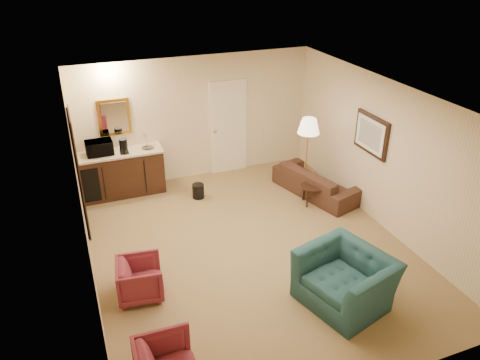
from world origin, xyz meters
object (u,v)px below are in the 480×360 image
(coffee_maker, at_px, (123,146))
(floor_lamp, at_px, (307,157))
(waste_bin, at_px, (198,191))
(coffee_table, at_px, (317,194))
(microwave, at_px, (99,146))
(sofa, at_px, (316,178))
(wetbar_cabinet, at_px, (123,173))
(rose_chair_near, at_px, (140,277))
(teal_armchair, at_px, (346,272))

(coffee_maker, bearing_deg, floor_lamp, -21.99)
(floor_lamp, distance_m, coffee_maker, 3.57)
(floor_lamp, distance_m, waste_bin, 2.25)
(coffee_table, distance_m, microwave, 4.31)
(sofa, relative_size, microwave, 3.70)
(microwave, height_order, coffee_maker, microwave)
(wetbar_cabinet, height_order, floor_lamp, floor_lamp)
(coffee_table, height_order, floor_lamp, floor_lamp)
(rose_chair_near, xyz_separation_m, floor_lamp, (3.67, 1.90, 0.49))
(wetbar_cabinet, relative_size, teal_armchair, 1.38)
(floor_lamp, relative_size, coffee_maker, 5.47)
(rose_chair_near, bearing_deg, coffee_maker, 1.34)
(waste_bin, distance_m, microwave, 2.10)
(sofa, distance_m, floor_lamp, 0.49)
(rose_chair_near, distance_m, coffee_table, 3.98)
(sofa, bearing_deg, floor_lamp, 47.31)
(coffee_table, xyz_separation_m, waste_bin, (-2.10, 1.04, -0.05))
(wetbar_cabinet, distance_m, floor_lamp, 3.68)
(floor_lamp, height_order, waste_bin, floor_lamp)
(sofa, bearing_deg, coffee_maker, 53.57)
(coffee_table, relative_size, floor_lamp, 0.43)
(floor_lamp, bearing_deg, coffee_maker, 159.97)
(floor_lamp, xyz_separation_m, waste_bin, (-2.07, 0.60, -0.66))
(teal_armchair, relative_size, coffee_maker, 4.03)
(coffee_table, bearing_deg, coffee_maker, 153.86)
(rose_chair_near, relative_size, coffee_maker, 2.18)
(teal_armchair, relative_size, rose_chair_near, 1.85)
(waste_bin, bearing_deg, wetbar_cabinet, 151.93)
(teal_armchair, relative_size, coffee_table, 1.70)
(coffee_table, xyz_separation_m, microwave, (-3.82, 1.77, 0.89))
(sofa, distance_m, rose_chair_near, 4.27)
(microwave, bearing_deg, coffee_table, -26.81)
(wetbar_cabinet, height_order, waste_bin, wetbar_cabinet)
(floor_lamp, bearing_deg, teal_armchair, -108.32)
(floor_lamp, bearing_deg, coffee_table, -85.96)
(rose_chair_near, distance_m, waste_bin, 2.97)
(wetbar_cabinet, relative_size, waste_bin, 5.59)
(wetbar_cabinet, bearing_deg, sofa, -21.43)
(rose_chair_near, bearing_deg, microwave, 9.44)
(sofa, relative_size, floor_lamp, 1.16)
(rose_chair_near, height_order, coffee_maker, coffee_maker)
(teal_armchair, bearing_deg, waste_bin, 179.77)
(teal_armchair, height_order, rose_chair_near, teal_armchair)
(sofa, height_order, floor_lamp, floor_lamp)
(microwave, bearing_deg, sofa, -21.71)
(coffee_table, relative_size, microwave, 1.38)
(wetbar_cabinet, distance_m, waste_bin, 1.56)
(sofa, bearing_deg, microwave, 54.30)
(teal_armchair, relative_size, floor_lamp, 0.74)
(microwave, xyz_separation_m, coffee_maker, (0.45, -0.11, -0.02))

